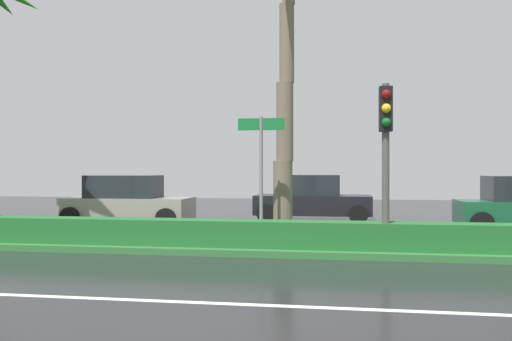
{
  "coord_description": "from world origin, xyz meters",
  "views": [
    {
      "loc": [
        1.71,
        -5.43,
        1.9
      ],
      "look_at": [
        -0.78,
        9.84,
        1.89
      ],
      "focal_mm": 37.64,
      "sensor_mm": 36.0,
      "label": 1
    }
  ],
  "objects_px": {
    "car_in_traffic_leading": "(127,201)",
    "car_in_traffic_second": "(312,199)",
    "traffic_signal_median_right": "(386,136)",
    "street_name_sign": "(261,162)"
  },
  "relations": [
    {
      "from": "street_name_sign",
      "to": "car_in_traffic_second",
      "type": "bearing_deg",
      "value": 84.68
    },
    {
      "from": "traffic_signal_median_right",
      "to": "car_in_traffic_leading",
      "type": "distance_m",
      "value": 10.08
    },
    {
      "from": "street_name_sign",
      "to": "car_in_traffic_leading",
      "type": "xyz_separation_m",
      "value": [
        -5.42,
        5.02,
        -1.25
      ]
    },
    {
      "from": "car_in_traffic_leading",
      "to": "car_in_traffic_second",
      "type": "relative_size",
      "value": 1.0
    },
    {
      "from": "traffic_signal_median_right",
      "to": "street_name_sign",
      "type": "height_order",
      "value": "traffic_signal_median_right"
    },
    {
      "from": "traffic_signal_median_right",
      "to": "car_in_traffic_leading",
      "type": "height_order",
      "value": "traffic_signal_median_right"
    },
    {
      "from": "street_name_sign",
      "to": "car_in_traffic_second",
      "type": "height_order",
      "value": "street_name_sign"
    },
    {
      "from": "traffic_signal_median_right",
      "to": "car_in_traffic_second",
      "type": "distance_m",
      "value": 8.74
    },
    {
      "from": "traffic_signal_median_right",
      "to": "street_name_sign",
      "type": "xyz_separation_m",
      "value": [
        -2.8,
        0.53,
        -0.56
      ]
    },
    {
      "from": "traffic_signal_median_right",
      "to": "car_in_traffic_second",
      "type": "relative_size",
      "value": 0.84
    }
  ]
}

